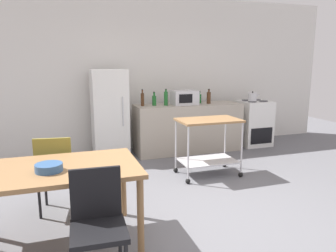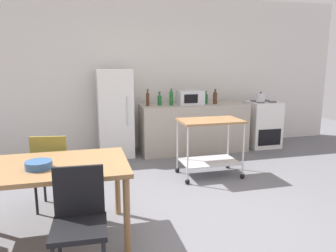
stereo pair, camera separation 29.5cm
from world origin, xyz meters
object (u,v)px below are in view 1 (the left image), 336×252
kitchen_cart (208,138)px  bottle_soy_sauce (209,97)px  bottle_olive_oil (154,100)px  fruit_bowl (49,168)px  stove_oven (253,123)px  chair_olive (56,169)px  bottle_sesame_oil (199,98)px  chair_black (98,221)px  refrigerator (110,114)px  microwave (184,98)px  dining_table (54,176)px  kettle (252,97)px  bottle_hot_sauce (166,98)px  bottle_soda (142,99)px

kitchen_cart → bottle_soy_sauce: 1.50m
bottle_olive_oil → fruit_bowl: 3.26m
bottle_soy_sauce → stove_oven: bearing=3.8°
chair_olive → bottle_sesame_oil: bearing=-133.7°
stove_oven → bottle_olive_oil: 2.17m
chair_black → refrigerator: size_ratio=0.57×
chair_black → microwave: microwave is taller
bottle_olive_oil → chair_black: bearing=-112.9°
chair_olive → bottle_olive_oil: size_ratio=3.61×
bottle_sesame_oil → refrigerator: bearing=178.7°
chair_olive → fruit_bowl: 0.82m
microwave → fruit_bowl: microwave is taller
bottle_sesame_oil → fruit_bowl: bottle_sesame_oil is taller
microwave → bottle_sesame_oil: 0.36m
dining_table → microwave: microwave is taller
chair_black → bottle_sesame_oil: bottle_sesame_oil is taller
kitchen_cart → microwave: bearing=84.4°
stove_oven → refrigerator: refrigerator is taller
dining_table → kettle: size_ratio=6.26×
bottle_hot_sauce → microwave: size_ratio=0.65×
bottle_olive_oil → bottle_sesame_oil: size_ratio=1.05×
bottle_soda → fruit_bowl: (-1.52, -2.75, -0.24)m
bottle_olive_oil → refrigerator: bearing=174.2°
kettle → dining_table: bearing=-145.3°
bottle_soy_sauce → chair_olive: bearing=-145.4°
refrigerator → kitchen_cart: (1.23, -1.44, -0.20)m
chair_black → fruit_bowl: bearing=123.2°
bottle_soda → bottle_sesame_oil: size_ratio=1.27×
microwave → fruit_bowl: (-2.30, -2.69, -0.25)m
bottle_soda → fruit_bowl: bearing=-118.9°
kitchen_cart → chair_black: bearing=-133.1°
stove_oven → microwave: bearing=-177.8°
chair_black → bottle_soda: bottle_soda is taller
bottle_olive_oil → bottle_sesame_oil: (0.91, 0.04, -0.00)m
kitchen_cart → bottle_olive_oil: size_ratio=3.69×
chair_olive → refrigerator: 2.26m
kitchen_cart → bottle_hot_sauce: bottle_hot_sauce is taller
chair_olive → stove_oven: bearing=-144.0°
kettle → microwave: bearing=178.4°
refrigerator → microwave: 1.39m
kitchen_cart → bottle_olive_oil: bottle_olive_oil is taller
refrigerator → kitchen_cart: bearing=-49.5°
bottle_olive_oil → bottle_soy_sauce: bottle_soy_sauce is taller
bottle_soy_sauce → fruit_bowl: bottle_soy_sauce is taller
fruit_bowl → kettle: kettle is taller
kitchen_cart → bottle_hot_sauce: bearing=100.0°
refrigerator → bottle_olive_oil: 0.83m
stove_oven → bottle_sesame_oil: (-1.20, 0.04, 0.54)m
kitchen_cart → bottle_sesame_oil: bearing=71.4°
fruit_bowl → chair_black: bearing=-59.6°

